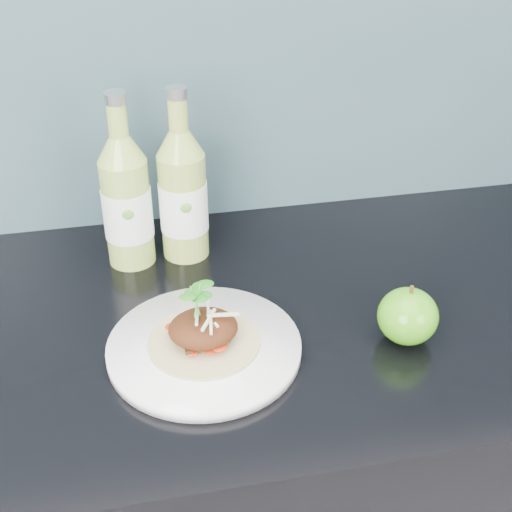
% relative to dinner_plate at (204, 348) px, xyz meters
% --- Properties ---
extents(subway_backsplash, '(4.00, 0.02, 0.70)m').
position_rel_dinner_plate_xyz_m(subway_backsplash, '(0.03, 0.37, 0.34)').
color(subway_backsplash, '#64909E').
rests_on(subway_backsplash, kitchen_counter).
extents(dinner_plate, '(0.30, 0.30, 0.02)m').
position_rel_dinner_plate_xyz_m(dinner_plate, '(0.00, 0.00, 0.00)').
color(dinner_plate, white).
rests_on(dinner_plate, kitchen_counter).
extents(pork_taco, '(0.14, 0.14, 0.10)m').
position_rel_dinner_plate_xyz_m(pork_taco, '(0.00, -0.00, 0.04)').
color(pork_taco, tan).
rests_on(pork_taco, dinner_plate).
extents(green_apple, '(0.09, 0.09, 0.08)m').
position_rel_dinner_plate_xyz_m(green_apple, '(0.26, -0.02, 0.03)').
color(green_apple, '#31890E').
rests_on(green_apple, kitchen_counter).
extents(cider_bottle_left, '(0.10, 0.10, 0.27)m').
position_rel_dinner_plate_xyz_m(cider_bottle_left, '(-0.08, 0.24, 0.09)').
color(cider_bottle_left, '#96B34A').
rests_on(cider_bottle_left, kitchen_counter).
extents(cider_bottle_right, '(0.08, 0.08, 0.27)m').
position_rel_dinner_plate_xyz_m(cider_bottle_right, '(0.01, 0.24, 0.09)').
color(cider_bottle_right, '#97AF49').
rests_on(cider_bottle_right, kitchen_counter).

